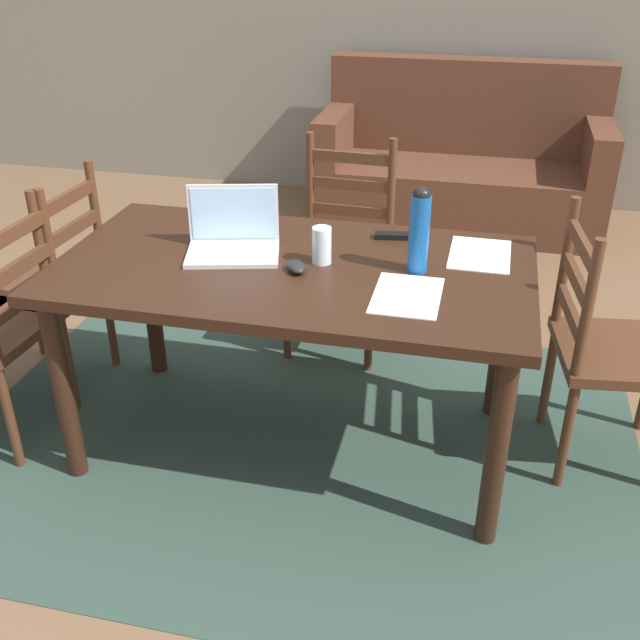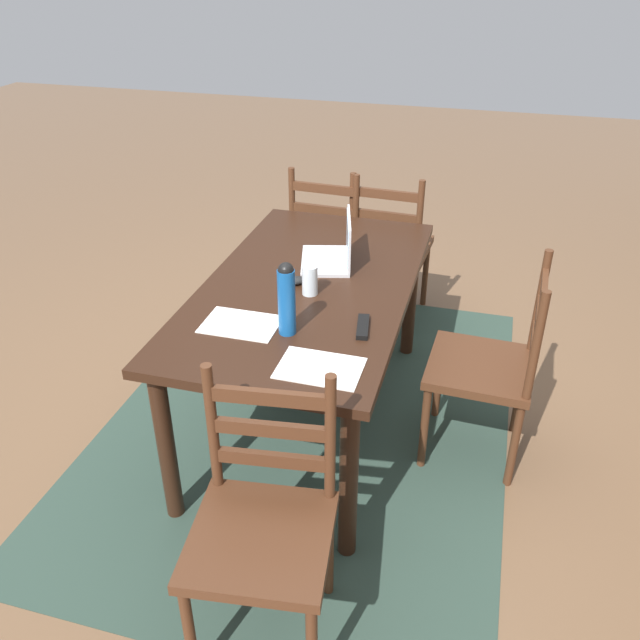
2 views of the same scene
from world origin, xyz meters
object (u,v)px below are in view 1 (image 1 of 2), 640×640
object	(u,v)px
laptop	(233,236)
drinking_glass	(322,245)
chair_left_far	(46,287)
water_bottle	(419,228)
couch	(461,167)
tv_remote	(398,236)
chair_far_head	(341,251)
computer_mouse	(296,267)
chair_right_far	(611,349)
dining_table	(294,288)

from	to	relation	value
laptop	drinking_glass	distance (m)	0.33
chair_left_far	drinking_glass	xyz separation A→B (m)	(1.20, -0.14, 0.35)
chair_left_far	laptop	xyz separation A→B (m)	(0.87, -0.11, 0.35)
water_bottle	drinking_glass	world-z (taller)	water_bottle
couch	tv_remote	world-z (taller)	couch
chair_far_head	water_bottle	bearing A→B (deg)	-61.77
computer_mouse	tv_remote	size ratio (longest dim) A/B	0.59
water_bottle	tv_remote	xyz separation A→B (m)	(-0.10, 0.27, -0.14)
chair_left_far	computer_mouse	distance (m)	1.19
tv_remote	water_bottle	bearing A→B (deg)	-168.80
computer_mouse	tv_remote	world-z (taller)	computer_mouse
chair_far_head	laptop	size ratio (longest dim) A/B	2.60
chair_right_far	tv_remote	distance (m)	0.85
tv_remote	laptop	bearing A→B (deg)	105.14
chair_right_far	chair_left_far	xyz separation A→B (m)	(-2.21, 0.00, 0.00)
drinking_glass	tv_remote	bearing A→B (deg)	51.09
laptop	tv_remote	size ratio (longest dim) A/B	2.15
dining_table	chair_far_head	xyz separation A→B (m)	(0.00, 0.81, -0.20)
dining_table	tv_remote	xyz separation A→B (m)	(0.32, 0.31, 0.10)
dining_table	chair_far_head	world-z (taller)	chair_far_head
laptop	chair_far_head	bearing A→B (deg)	72.51
chair_far_head	dining_table	bearing A→B (deg)	-90.13
dining_table	chair_far_head	distance (m)	0.84
computer_mouse	tv_remote	xyz separation A→B (m)	(0.29, 0.37, -0.01)
drinking_glass	computer_mouse	world-z (taller)	drinking_glass
chair_far_head	chair_left_far	xyz separation A→B (m)	(-1.11, -0.64, 0.00)
chair_far_head	couch	bearing A→B (deg)	76.35
couch	drinking_glass	xyz separation A→B (m)	(-0.34, -2.56, 0.46)
laptop	computer_mouse	world-z (taller)	laptop
dining_table	laptop	distance (m)	0.29
computer_mouse	dining_table	bearing A→B (deg)	84.11
chair_right_far	computer_mouse	bearing A→B (deg)	-168.11
water_bottle	computer_mouse	bearing A→B (deg)	-166.55
chair_right_far	laptop	size ratio (longest dim) A/B	2.60
chair_right_far	chair_left_far	distance (m)	2.21
chair_right_far	water_bottle	distance (m)	0.83
water_bottle	drinking_glass	size ratio (longest dim) A/B	2.29
chair_left_far	couch	bearing A→B (deg)	57.56
dining_table	tv_remote	size ratio (longest dim) A/B	9.59
water_bottle	drinking_glass	xyz separation A→B (m)	(-0.33, -0.01, -0.09)
chair_far_head	couch	distance (m)	1.84
laptop	chair_right_far	bearing A→B (deg)	4.72
chair_left_far	couch	world-z (taller)	couch
dining_table	computer_mouse	distance (m)	0.13
chair_right_far	drinking_glass	size ratio (longest dim) A/B	7.40
chair_right_far	chair_far_head	world-z (taller)	same
chair_right_far	tv_remote	xyz separation A→B (m)	(-0.79, 0.14, 0.30)
drinking_glass	computer_mouse	distance (m)	0.12
laptop	tv_remote	bearing A→B (deg)	24.38
water_bottle	laptop	bearing A→B (deg)	178.02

